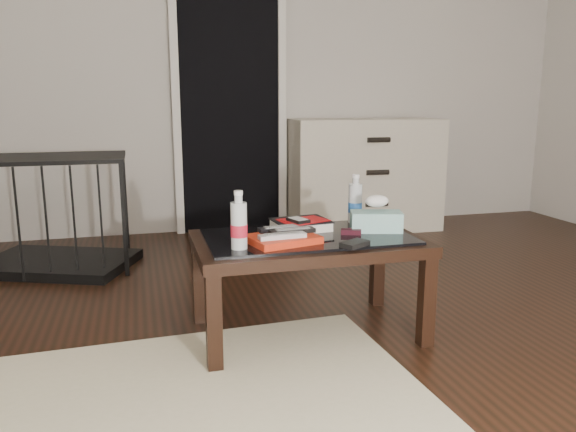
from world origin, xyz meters
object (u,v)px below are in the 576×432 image
at_px(textbook, 301,225).
at_px(water_bottle_left, 239,220).
at_px(tissue_box, 376,221).
at_px(coffee_table, 307,249).
at_px(water_bottle_right, 355,198).
at_px(dresser, 364,175).
at_px(pet_crate, 55,233).

relative_size(textbook, water_bottle_left, 1.05).
distance_m(water_bottle_left, tissue_box, 0.68).
height_order(coffee_table, water_bottle_right, water_bottle_right).
height_order(dresser, water_bottle_right, dresser).
relative_size(pet_crate, water_bottle_right, 4.45).
xyz_separation_m(pet_crate, water_bottle_left, (0.91, -1.53, 0.35)).
height_order(coffee_table, tissue_box, tissue_box).
distance_m(water_bottle_left, water_bottle_right, 0.72).
bearing_deg(dresser, tissue_box, -108.58).
bearing_deg(coffee_table, tissue_box, 0.38).
bearing_deg(water_bottle_left, pet_crate, 120.74).
distance_m(coffee_table, dresser, 2.21).
xyz_separation_m(coffee_table, dresser, (1.08, 1.93, 0.05)).
bearing_deg(coffee_table, pet_crate, 131.88).
relative_size(dresser, water_bottle_left, 5.13).
relative_size(dresser, textbook, 4.89).
height_order(water_bottle_right, tissue_box, water_bottle_right).
height_order(water_bottle_left, water_bottle_right, same).
distance_m(coffee_table, tissue_box, 0.35).
bearing_deg(water_bottle_right, water_bottle_left, -151.84).
distance_m(textbook, water_bottle_right, 0.33).
bearing_deg(water_bottle_right, coffee_table, -146.73).
bearing_deg(tissue_box, textbook, 176.66).
bearing_deg(dresser, water_bottle_left, -121.63).
distance_m(water_bottle_right, tissue_box, 0.21).
bearing_deg(pet_crate, water_bottle_right, -15.42).
distance_m(coffee_table, pet_crate, 1.87).
bearing_deg(water_bottle_left, coffee_table, 23.03).
xyz_separation_m(water_bottle_left, tissue_box, (0.66, 0.14, -0.07)).
height_order(dresser, textbook, dresser).
relative_size(coffee_table, pet_crate, 0.94).
bearing_deg(dresser, coffee_table, -116.55).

